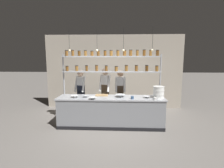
{
  "coord_description": "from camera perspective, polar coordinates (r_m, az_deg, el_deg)",
  "views": [
    {
      "loc": [
        0.29,
        -5.21,
        2.12
      ],
      "look_at": [
        0.03,
        0.2,
        1.3
      ],
      "focal_mm": 28.0,
      "sensor_mm": 36.0,
      "label": 1
    }
  ],
  "objects": [
    {
      "name": "prep_bowl_center_front",
      "position": [
        5.37,
        2.72,
        -3.84
      ],
      "size": [
        0.3,
        0.3,
        0.08
      ],
      "color": "silver",
      "rests_on": "prep_counter"
    },
    {
      "name": "serving_cup_by_board",
      "position": [
        5.13,
        13.85,
        -4.7
      ],
      "size": [
        0.08,
        0.08,
        0.08
      ],
      "color": "silver",
      "rests_on": "prep_counter"
    },
    {
      "name": "ground_plane",
      "position": [
        5.63,
        -0.39,
        -13.47
      ],
      "size": [
        40.0,
        40.0,
        0.0
      ],
      "primitive_type": "plane",
      "color": "slate"
    },
    {
      "name": "chef_right",
      "position": [
        6.13,
        2.72,
        -2.21
      ],
      "size": [
        0.36,
        0.29,
        1.68
      ],
      "rotation": [
        0.0,
        0.0,
        0.02
      ],
      "color": "black",
      "rests_on": "ground_plane"
    },
    {
      "name": "container_stack",
      "position": [
        5.39,
        14.96,
        -2.59
      ],
      "size": [
        0.34,
        0.34,
        0.35
      ],
      "color": "white",
      "rests_on": "prep_counter"
    },
    {
      "name": "cutting_board",
      "position": [
        5.58,
        -3.36,
        -3.66
      ],
      "size": [
        0.4,
        0.26,
        0.02
      ],
      "color": "#A88456",
      "rests_on": "prep_counter"
    },
    {
      "name": "back_wall",
      "position": [
        7.33,
        0.52,
        3.95
      ],
      "size": [
        5.66,
        0.12,
        3.04
      ],
      "primitive_type": "cube",
      "color": "#9E9384",
      "rests_on": "ground_plane"
    },
    {
      "name": "pendant_light_row",
      "position": [
        5.22,
        -0.56,
        11.33
      ],
      "size": [
        2.51,
        0.07,
        0.7
      ],
      "color": "black"
    },
    {
      "name": "prep_bowl_near_left",
      "position": [
        5.36,
        11.34,
        -4.19
      ],
      "size": [
        0.2,
        0.2,
        0.05
      ],
      "color": "silver",
      "rests_on": "prep_counter"
    },
    {
      "name": "chef_center",
      "position": [
        5.95,
        -2.23,
        -1.94
      ],
      "size": [
        0.41,
        0.34,
        1.76
      ],
      "rotation": [
        0.0,
        0.0,
        -0.25
      ],
      "color": "black",
      "rests_on": "ground_plane"
    },
    {
      "name": "chef_left",
      "position": [
        6.19,
        -10.14,
        -2.12
      ],
      "size": [
        0.41,
        0.35,
        1.69
      ],
      "rotation": [
        0.0,
        0.0,
        -0.28
      ],
      "color": "black",
      "rests_on": "ground_plane"
    },
    {
      "name": "serving_cup_front",
      "position": [
        5.13,
        6.66,
        -4.46
      ],
      "size": [
        0.09,
        0.09,
        0.08
      ],
      "color": "#334C70",
      "rests_on": "prep_counter"
    },
    {
      "name": "spice_shelf_unit",
      "position": [
        5.55,
        -0.04,
        6.4
      ],
      "size": [
        3.14,
        0.28,
        2.36
      ],
      "color": "#999BA0",
      "rests_on": "ground_plane"
    },
    {
      "name": "prep_bowl_far_left",
      "position": [
        5.11,
        -6.29,
        -4.64
      ],
      "size": [
        0.23,
        0.23,
        0.06
      ],
      "color": "silver",
      "rests_on": "prep_counter"
    },
    {
      "name": "prep_bowl_near_right",
      "position": [
        5.4,
        -8.64,
        -4.04
      ],
      "size": [
        0.18,
        0.18,
        0.05
      ],
      "color": "#B2B7BC",
      "rests_on": "prep_counter"
    },
    {
      "name": "prep_bowl_center_back",
      "position": [
        5.42,
        -12.05,
        -4.0
      ],
      "size": [
        0.23,
        0.23,
        0.06
      ],
      "color": "white",
      "rests_on": "prep_counter"
    },
    {
      "name": "prep_counter",
      "position": [
        5.47,
        -0.39,
        -9.01
      ],
      "size": [
        3.26,
        0.76,
        0.92
      ],
      "color": "gray",
      "rests_on": "ground_plane"
    }
  ]
}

